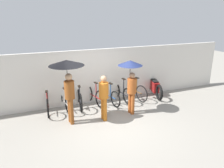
{
  "coord_description": "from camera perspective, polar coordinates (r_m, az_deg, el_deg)",
  "views": [
    {
      "loc": [
        -2.34,
        -6.01,
        3.5
      ],
      "look_at": [
        0.51,
        1.11,
        1.0
      ],
      "focal_mm": 35.0,
      "sensor_mm": 36.0,
      "label": 1
    }
  ],
  "objects": [
    {
      "name": "ground_plane",
      "position": [
        7.34,
        -0.51,
        -10.42
      ],
      "size": [
        30.0,
        30.0,
        0.0
      ],
      "primitive_type": "plane",
      "color": "gray"
    },
    {
      "name": "back_wall",
      "position": [
        8.78,
        -5.5,
        1.97
      ],
      "size": [
        12.59,
        0.12,
        2.16
      ],
      "color": "silver",
      "rests_on": "ground"
    },
    {
      "name": "parked_bicycle_0",
      "position": [
        8.37,
        -16.45,
        -4.69
      ],
      "size": [
        0.44,
        1.64,
        1.11
      ],
      "rotation": [
        0.0,
        0.0,
        1.47
      ],
      "color": "black",
      "rests_on": "ground"
    },
    {
      "name": "parked_bicycle_1",
      "position": [
        8.5,
        -12.52,
        -4.14
      ],
      "size": [
        0.44,
        1.74,
        1.05
      ],
      "rotation": [
        0.0,
        0.0,
        1.68
      ],
      "color": "black",
      "rests_on": "ground"
    },
    {
      "name": "parked_bicycle_2",
      "position": [
        8.57,
        -8.56,
        -3.57
      ],
      "size": [
        0.44,
        1.67,
        1.06
      ],
      "rotation": [
        0.0,
        0.0,
        1.45
      ],
      "color": "black",
      "rests_on": "ground"
    },
    {
      "name": "parked_bicycle_3",
      "position": [
        8.7,
        -4.76,
        -3.0
      ],
      "size": [
        0.57,
        1.67,
        1.11
      ],
      "rotation": [
        0.0,
        0.0,
        1.82
      ],
      "color": "black",
      "rests_on": "ground"
    },
    {
      "name": "parked_bicycle_4",
      "position": [
        8.87,
        -1.04,
        -2.74
      ],
      "size": [
        0.51,
        1.71,
        1.1
      ],
      "rotation": [
        0.0,
        0.0,
        1.76
      ],
      "color": "black",
      "rests_on": "ground"
    },
    {
      "name": "parked_bicycle_5",
      "position": [
        9.1,
        2.42,
        -2.14
      ],
      "size": [
        0.44,
        1.64,
        1.05
      ],
      "rotation": [
        0.0,
        0.0,
        1.7
      ],
      "color": "black",
      "rests_on": "ground"
    },
    {
      "name": "parked_bicycle_6",
      "position": [
        9.35,
        5.71,
        -1.53
      ],
      "size": [
        0.52,
        1.67,
        1.01
      ],
      "rotation": [
        0.0,
        0.0,
        1.78
      ],
      "color": "black",
      "rests_on": "ground"
    },
    {
      "name": "pedestrian_leading",
      "position": [
        7.01,
        -11.57,
        2.87
      ],
      "size": [
        1.12,
        1.12,
        2.11
      ],
      "rotation": [
        0.0,
        0.0,
        0.11
      ],
      "color": "brown",
      "rests_on": "ground"
    },
    {
      "name": "pedestrian_center",
      "position": [
        7.27,
        -2.17,
        -2.84
      ],
      "size": [
        0.32,
        0.32,
        1.57
      ],
      "rotation": [
        0.0,
        0.0,
        0.07
      ],
      "color": "#C66B1E",
      "rests_on": "ground"
    },
    {
      "name": "pedestrian_trailing",
      "position": [
        7.67,
        4.95,
        2.64
      ],
      "size": [
        0.87,
        0.87,
        1.94
      ],
      "rotation": [
        0.0,
        0.0,
        0.12
      ],
      "color": "#9E4C1E",
      "rests_on": "ground"
    },
    {
      "name": "motorcycle",
      "position": [
        9.86,
        10.97,
        -0.71
      ],
      "size": [
        0.7,
        1.9,
        0.9
      ],
      "rotation": [
        0.0,
        0.0,
        1.34
      ],
      "color": "black",
      "rests_on": "ground"
    }
  ]
}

